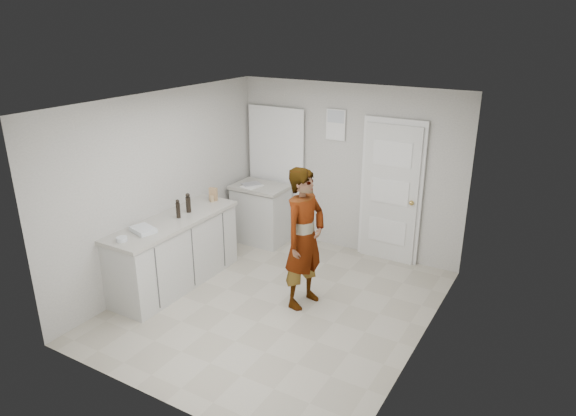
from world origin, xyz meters
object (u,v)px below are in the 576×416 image
Objects in this scene: spice_jar at (212,199)px; oil_cruet_b at (178,209)px; person at (304,238)px; baking_dish at (143,230)px; cake_mix_box at (213,194)px; egg_bowl at (122,239)px; oil_cruet_a at (188,203)px.

spice_jar is 0.71m from oil_cruet_b.
baking_dish is (-1.72, -0.91, 0.08)m from person.
oil_cruet_b is (0.01, -0.71, 0.08)m from spice_jar.
cake_mix_box is at bearing 92.28° from oil_cruet_b.
oil_cruet_b is at bearing 85.56° from egg_bowl.
oil_cruet_b is at bearing 111.57° from person.
egg_bowl is at bearing -92.15° from spice_jar.
spice_jar is at bearing 87.85° from egg_bowl.
baking_dish is (-0.05, -1.27, -0.02)m from spice_jar.
person is 1.95m from baking_dish.
oil_cruet_a is (-0.02, -0.48, 0.08)m from spice_jar.
baking_dish is 0.32m from egg_bowl.
spice_jar is 0.71× the size of egg_bowl.
cake_mix_box is 0.08m from spice_jar.
cake_mix_box is at bearing 90.53° from oil_cruet_a.
person is 13.89× the size of egg_bowl.
oil_cruet_b reaches higher than baking_dish.
cake_mix_box is 1.66m from egg_bowl.
oil_cruet_a is at bearing 96.37° from oil_cruet_b.
cake_mix_box is 0.70× the size of oil_cruet_a.
oil_cruet_b is 0.71× the size of baking_dish.
cake_mix_box is at bearing 110.38° from spice_jar.
person reaches higher than spice_jar.
cake_mix_box is 0.74× the size of oil_cruet_b.
spice_jar is 0.49m from oil_cruet_a.
spice_jar is at bearing 90.75° from oil_cruet_b.
spice_jar is at bearing 88.06° from oil_cruet_a.
oil_cruet_a reaches higher than oil_cruet_b.
baking_dish is at bearing 127.82° from person.
person is 2.13m from egg_bowl.
spice_jar is at bearing 87.88° from baking_dish.
oil_cruet_b reaches higher than spice_jar.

